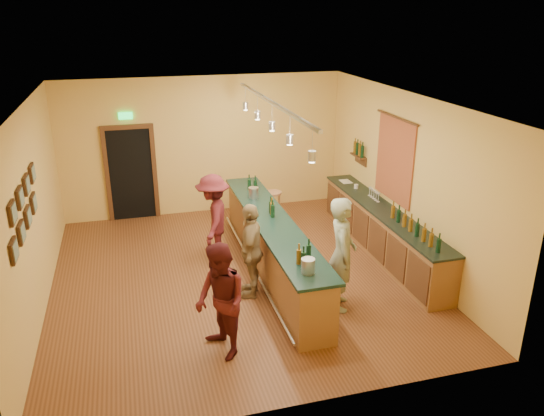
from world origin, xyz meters
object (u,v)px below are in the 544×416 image
object	(u,v)px
customer_b	(251,250)
bar_stool	(273,198)
tasting_bar	(272,242)
customer_c	(214,218)
back_counter	(382,231)
customer_a	(221,301)
bartender	(342,254)

from	to	relation	value
customer_b	bar_stool	distance (m)	3.12
tasting_bar	customer_c	size ratio (longest dim) A/B	2.96
back_counter	customer_c	xyz separation A→B (m)	(-3.24, 0.61, 0.37)
back_counter	customer_a	world-z (taller)	customer_a
customer_a	customer_b	distance (m)	1.71
customer_a	bar_stool	bearing A→B (deg)	138.90
bar_stool	customer_c	bearing A→B (deg)	-138.14
bartender	customer_c	world-z (taller)	bartender
customer_b	tasting_bar	bearing A→B (deg)	160.93
customer_c	bar_stool	bearing A→B (deg)	147.57
tasting_bar	customer_a	world-z (taller)	customer_a
customer_c	bartender	bearing A→B (deg)	52.49
customer_b	bar_stool	bearing A→B (deg)	177.38
customer_b	bar_stool	xyz separation A→B (m)	(1.19, 2.88, -0.18)
back_counter	bar_stool	world-z (taller)	back_counter
customer_a	bar_stool	xyz separation A→B (m)	(1.98, 4.40, -0.20)
bar_stool	bartender	bearing A→B (deg)	-88.24
bartender	bar_stool	bearing A→B (deg)	19.35
bar_stool	back_counter	bearing A→B (deg)	-50.39
customer_b	customer_a	bearing A→B (deg)	-7.93
tasting_bar	back_counter	bearing A→B (deg)	4.48
tasting_bar	customer_c	distance (m)	1.25
customer_a	customer_b	size ratio (longest dim) A/B	1.02
back_counter	bartender	distance (m)	2.31
back_counter	tasting_bar	xyz separation A→B (m)	(-2.31, -0.18, 0.12)
bartender	customer_b	xyz separation A→B (m)	(-1.30, 0.77, -0.12)
bartender	bar_stool	distance (m)	3.67
bar_stool	customer_b	bearing A→B (deg)	-112.37
back_counter	bar_stool	distance (m)	2.63
customer_a	bartender	bearing A→B (deg)	92.72
tasting_bar	customer_b	bearing A→B (deg)	-128.81
bartender	bar_stool	size ratio (longest dim) A/B	2.41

